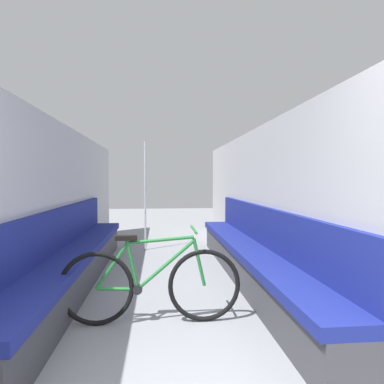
% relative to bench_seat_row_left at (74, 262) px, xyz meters
% --- Properties ---
extents(wall_left, '(0.10, 9.48, 2.12)m').
position_rel_bench_seat_row_left_xyz_m(wall_left, '(-0.26, -0.16, 0.74)').
color(wall_left, '#B2B2B7').
rests_on(wall_left, ground).
extents(wall_right, '(0.10, 9.48, 2.12)m').
position_rel_bench_seat_row_left_xyz_m(wall_right, '(2.55, -0.16, 0.74)').
color(wall_right, '#B2B2B7').
rests_on(wall_right, ground).
extents(bench_seat_row_left, '(0.49, 5.04, 1.00)m').
position_rel_bench_seat_row_left_xyz_m(bench_seat_row_left, '(0.00, 0.00, 0.00)').
color(bench_seat_row_left, '#3D3D42').
rests_on(bench_seat_row_left, ground).
extents(bench_seat_row_right, '(0.49, 5.04, 1.00)m').
position_rel_bench_seat_row_left_xyz_m(bench_seat_row_right, '(2.29, 0.00, 0.00)').
color(bench_seat_row_right, '#3D3D42').
rests_on(bench_seat_row_right, ground).
extents(bicycle, '(1.71, 0.46, 0.90)m').
position_rel_bench_seat_row_left_xyz_m(bicycle, '(1.00, -1.19, 0.05)').
color(bicycle, black).
rests_on(bicycle, ground).
extents(grab_pole_near, '(0.08, 0.08, 2.10)m').
position_rel_bench_seat_row_left_xyz_m(grab_pole_near, '(0.81, 2.24, 0.70)').
color(grab_pole_near, gray).
rests_on(grab_pole_near, ground).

